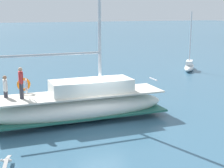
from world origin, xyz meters
name	(u,v)px	position (x,y,z in m)	size (l,w,h in m)	color
ground_plane	(98,122)	(0.00, 0.00, 0.00)	(400.00, 400.00, 0.00)	#38607A
main_sailboat	(80,104)	(-0.62, -0.75, 0.91)	(3.54, 9.82, 12.79)	white
moored_ketch_distant	(189,66)	(-10.13, 15.04, 0.45)	(3.30, 3.35, 5.80)	white
seagull	(7,161)	(3.21, -5.29, 0.29)	(1.10, 0.54, 0.17)	silver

